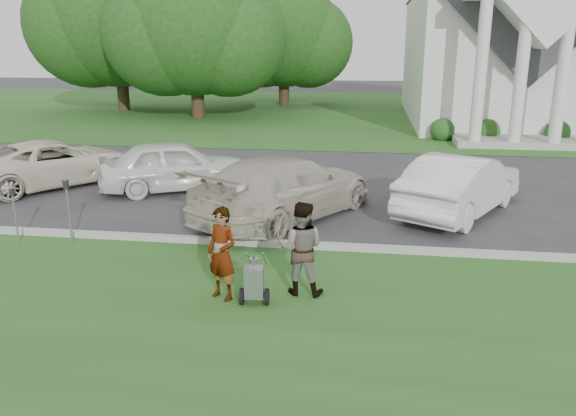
% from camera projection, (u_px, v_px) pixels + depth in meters
% --- Properties ---
extents(ground, '(120.00, 120.00, 0.00)m').
position_uv_depth(ground, '(260.00, 256.00, 11.67)').
color(ground, '#333335').
rests_on(ground, ground).
extents(grass_strip, '(80.00, 7.00, 0.01)m').
position_uv_depth(grass_strip, '(223.00, 324.00, 8.81)').
color(grass_strip, '#28591E').
rests_on(grass_strip, ground).
extents(church_lawn, '(80.00, 30.00, 0.01)m').
position_uv_depth(church_lawn, '(337.00, 110.00, 37.32)').
color(church_lawn, '#28591E').
rests_on(church_lawn, ground).
extents(curb, '(80.00, 0.18, 0.15)m').
position_uv_depth(curb, '(264.00, 243.00, 12.17)').
color(curb, '#9E9E93').
rests_on(curb, ground).
extents(church, '(9.19, 19.00, 24.10)m').
position_uv_depth(church, '(499.00, 12.00, 30.74)').
color(church, white).
rests_on(church, ground).
extents(tree_left, '(10.63, 8.40, 9.71)m').
position_uv_depth(tree_left, '(194.00, 28.00, 32.22)').
color(tree_left, '#332316').
rests_on(tree_left, ground).
extents(tree_far, '(11.64, 9.20, 10.73)m').
position_uv_depth(tree_far, '(117.00, 21.00, 35.73)').
color(tree_far, '#332316').
rests_on(tree_far, ground).
extents(tree_back, '(9.61, 7.60, 8.89)m').
position_uv_depth(tree_back, '(284.00, 37.00, 39.38)').
color(tree_back, '#332316').
rests_on(tree_back, ground).
extents(striping_cart, '(0.51, 1.00, 0.90)m').
position_uv_depth(striping_cart, '(254.00, 283.00, 9.38)').
color(striping_cart, black).
rests_on(striping_cart, ground).
extents(person_left, '(0.70, 0.61, 1.62)m').
position_uv_depth(person_left, '(222.00, 255.00, 9.47)').
color(person_left, '#999999').
rests_on(person_left, ground).
extents(person_right, '(0.84, 0.66, 1.66)m').
position_uv_depth(person_right, '(301.00, 249.00, 9.67)').
color(person_right, '#999999').
rests_on(person_right, ground).
extents(parking_meter_near, '(0.11, 0.10, 1.46)m').
position_uv_depth(parking_meter_near, '(68.00, 204.00, 12.10)').
color(parking_meter_near, gray).
rests_on(parking_meter_near, ground).
extents(parking_meter_far, '(0.09, 0.08, 1.27)m').
position_uv_depth(parking_meter_far, '(14.00, 208.00, 12.18)').
color(parking_meter_far, gray).
rests_on(parking_meter_far, ground).
extents(car_a, '(4.90, 5.46, 1.41)m').
position_uv_depth(car_a, '(54.00, 163.00, 17.36)').
color(car_a, silver).
rests_on(car_a, ground).
extents(car_b, '(4.79, 3.57, 1.52)m').
position_uv_depth(car_b, '(176.00, 165.00, 16.70)').
color(car_b, white).
rests_on(car_b, ground).
extents(car_c, '(4.70, 5.89, 1.60)m').
position_uv_depth(car_c, '(285.00, 187.00, 14.00)').
color(car_c, beige).
rests_on(car_c, ground).
extents(car_d, '(3.75, 4.91, 1.55)m').
position_uv_depth(car_d, '(460.00, 184.00, 14.38)').
color(car_d, white).
rests_on(car_d, ground).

